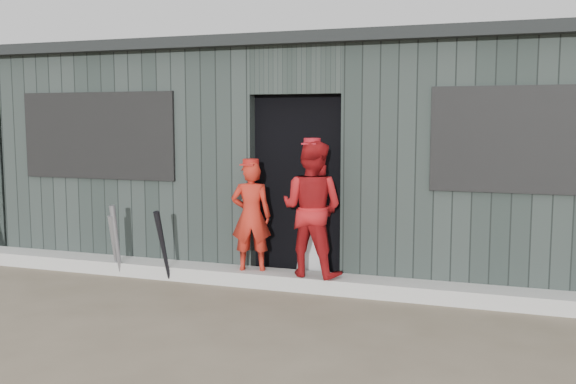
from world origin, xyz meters
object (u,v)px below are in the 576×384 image
at_px(player_red_right, 312,209).
at_px(player_grey_back, 315,229).
at_px(player_red_left, 251,216).
at_px(dugout, 332,155).
at_px(bat_mid, 117,241).
at_px(bat_left, 114,245).
at_px(bat_right, 163,246).

xyz_separation_m(player_red_right, player_grey_back, (-0.09, 0.42, -0.28)).
bearing_deg(player_red_left, dugout, -120.31).
xyz_separation_m(bat_mid, dugout, (1.94, 1.89, 0.88)).
distance_m(bat_left, bat_right, 0.67).
height_order(player_red_left, player_grey_back, player_red_left).
bearing_deg(bat_right, player_red_right, 9.40).
distance_m(bat_left, dugout, 2.88).
bearing_deg(bat_mid, dugout, 44.27).
xyz_separation_m(player_red_right, dugout, (-0.25, 1.69, 0.45)).
height_order(bat_mid, dugout, dugout).
relative_size(bat_mid, dugout, 0.10).
relative_size(bat_mid, player_grey_back, 0.72).
bearing_deg(player_red_left, bat_right, 1.00).
relative_size(bat_mid, bat_right, 1.01).
relative_size(bat_left, dugout, 0.08).
height_order(player_red_left, player_red_right, player_red_right).
distance_m(player_red_right, dugout, 1.77).
relative_size(player_red_left, player_red_right, 0.84).
xyz_separation_m(bat_right, player_red_left, (0.90, 0.28, 0.33)).
xyz_separation_m(bat_mid, player_grey_back, (2.10, 0.62, 0.15)).
distance_m(bat_mid, player_red_right, 2.24).
relative_size(bat_left, player_red_left, 0.61).
bearing_deg(bat_right, player_red_left, 17.20).
distance_m(bat_mid, bat_right, 0.62).
xyz_separation_m(player_grey_back, dugout, (-0.16, 1.27, 0.73)).
relative_size(player_red_right, dugout, 0.17).
xyz_separation_m(player_red_left, dugout, (0.42, 1.67, 0.56)).
xyz_separation_m(bat_left, player_red_right, (2.23, 0.18, 0.49)).
height_order(bat_right, dugout, dugout).
height_order(bat_left, bat_mid, bat_mid).
distance_m(bat_left, bat_mid, 0.07).
bearing_deg(bat_mid, player_red_left, 8.05).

